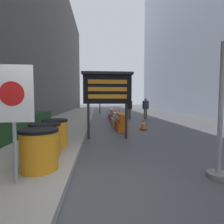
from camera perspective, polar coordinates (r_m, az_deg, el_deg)
The scene contains 19 objects.
ground_plane at distance 3.43m, azimuth -14.63°, elevation -24.04°, with size 120.00×120.00×0.00m, color #474749.
building_left_facade at distance 14.77m, azimuth -23.21°, elevation 28.14°, with size 0.40×50.40×15.48m.
hedge_strip at distance 8.12m, azimuth -28.88°, elevation -4.04°, with size 0.90×7.17×0.76m.
barrel_drum_foreground at distance 3.96m, azimuth -22.65°, elevation -11.17°, with size 0.78×0.78×0.84m.
barrel_drum_middle at distance 4.83m, azimuth -20.99°, elevation -8.43°, with size 0.78×0.78×0.84m.
barrel_drum_back at distance 5.66m, azimuth -18.12°, elevation -6.57°, with size 0.78×0.78×0.84m.
warning_sign at distance 3.36m, azimuth -29.67°, elevation 2.97°, with size 0.68×0.08×2.02m.
message_board at distance 7.16m, azimuth -1.49°, elevation 7.50°, with size 2.07×0.36×2.73m.
jersey_barrier_orange_far at distance 9.47m, azimuth 2.85°, elevation -3.44°, with size 0.53×1.77×0.89m.
jersey_barrier_cream at distance 11.56m, azimuth 1.52°, elevation -2.38°, with size 0.64×1.94×0.77m.
jersey_barrier_red_striped at distance 13.92m, azimuth 0.49°, elevation -1.30°, with size 0.61×1.88×0.77m.
jersey_barrier_white at distance 16.28m, azimuth -0.23°, elevation -0.48°, with size 0.53×2.14×0.82m.
traffic_cone_near at distance 13.48m, azimuth 3.90°, elevation -1.77°, with size 0.31×0.31×0.56m.
traffic_cone_mid at distance 9.57m, azimuth 10.18°, elevation -3.95°, with size 0.35×0.35×0.62m.
traffic_cone_far at distance 19.84m, azimuth 2.59°, elevation 0.21°, with size 0.38×0.38×0.67m.
traffic_light_near_curb at distance 20.32m, azimuth -4.00°, elevation 8.49°, with size 0.28×0.45×4.50m.
pedestrian_worker at distance 15.22m, azimuth 10.92°, elevation 1.72°, with size 0.53×0.41×1.77m.
pedestrian_passerby at distance 14.73m, azimuth 5.61°, elevation 1.67°, with size 0.53×0.45×1.75m.
steel_pole_right at distance 4.22m, azimuth 31.65°, elevation -7.98°, with size 0.44×0.44×2.75m.
Camera 1 is at (0.56, -2.98, 1.60)m, focal length 28.00 mm.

